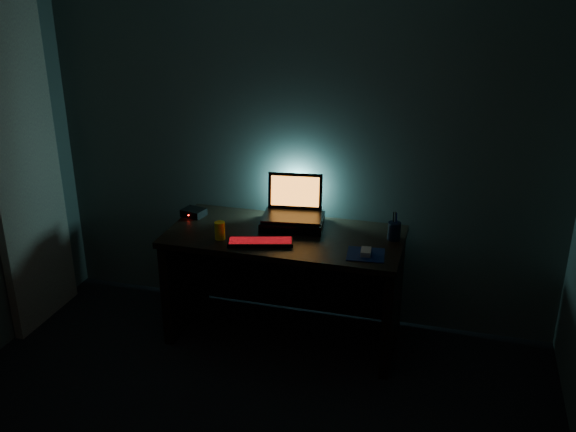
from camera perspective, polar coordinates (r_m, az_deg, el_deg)
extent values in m
cube|color=#49534F|center=(4.26, 1.08, 6.56)|extent=(3.50, 0.00, 2.50)
cube|color=black|center=(4.09, -0.30, -1.85)|extent=(1.50, 0.70, 0.04)
cube|color=black|center=(4.48, -9.11, -5.24)|extent=(0.06, 0.64, 0.71)
cube|color=black|center=(4.14, 9.29, -7.64)|extent=(0.06, 0.64, 0.71)
cube|color=black|center=(4.54, 0.84, -4.56)|extent=(1.38, 0.02, 0.65)
cube|color=beige|center=(4.53, -22.43, 4.50)|extent=(0.06, 0.65, 2.30)
cube|color=black|center=(4.19, 0.41, -0.52)|extent=(0.44, 0.35, 0.06)
cube|color=black|center=(4.17, 0.41, -0.03)|extent=(0.41, 0.31, 0.02)
cube|color=black|center=(4.25, 0.64, 2.24)|extent=(0.36, 0.09, 0.24)
cube|color=orange|center=(4.24, 0.63, 2.20)|extent=(0.32, 0.07, 0.20)
cube|color=black|center=(3.94, -2.47, -2.33)|extent=(0.42, 0.23, 0.02)
cube|color=red|center=(3.94, -2.47, -2.17)|extent=(0.40, 0.21, 0.00)
cube|color=#0B1D4F|center=(3.83, 6.93, -3.41)|extent=(0.24, 0.22, 0.00)
cube|color=#A0A1A6|center=(3.82, 6.94, -3.18)|extent=(0.07, 0.10, 0.03)
cylinder|color=black|center=(4.03, 9.42, -1.32)|extent=(0.10, 0.10, 0.11)
cylinder|color=yellow|center=(4.01, -6.07, -1.29)|extent=(0.08, 0.08, 0.11)
cube|color=black|center=(4.40, -8.38, 0.31)|extent=(0.17, 0.15, 0.05)
sphere|color=#FF0C07|center=(4.36, -8.84, 0.06)|extent=(0.01, 0.01, 0.01)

